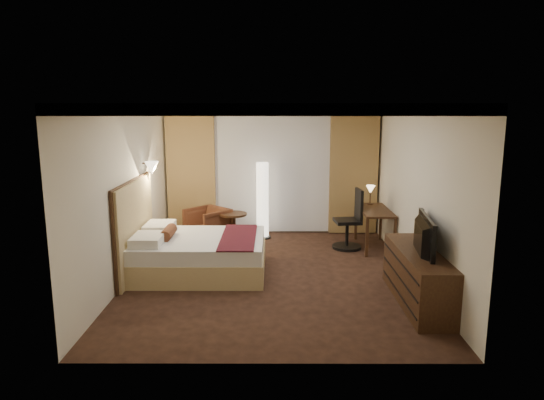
{
  "coord_description": "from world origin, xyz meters",
  "views": [
    {
      "loc": [
        0.02,
        -7.44,
        2.68
      ],
      "look_at": [
        0.0,
        0.4,
        1.15
      ],
      "focal_mm": 32.0,
      "sensor_mm": 36.0,
      "label": 1
    }
  ],
  "objects_px": {
    "armchair": "(208,223)",
    "television": "(418,229)",
    "floor_lamp": "(262,200)",
    "office_chair": "(347,219)",
    "desk": "(374,229)",
    "side_table": "(233,228)",
    "bed": "(201,255)",
    "dresser": "(417,277)"
  },
  "relations": [
    {
      "from": "floor_lamp",
      "to": "desk",
      "type": "relative_size",
      "value": 1.23
    },
    {
      "from": "side_table",
      "to": "desk",
      "type": "relative_size",
      "value": 0.47
    },
    {
      "from": "armchair",
      "to": "side_table",
      "type": "height_order",
      "value": "armchair"
    },
    {
      "from": "dresser",
      "to": "desk",
      "type": "bearing_deg",
      "value": 91.08
    },
    {
      "from": "armchair",
      "to": "floor_lamp",
      "type": "relative_size",
      "value": 0.47
    },
    {
      "from": "side_table",
      "to": "desk",
      "type": "distance_m",
      "value": 2.74
    },
    {
      "from": "armchair",
      "to": "office_chair",
      "type": "bearing_deg",
      "value": 34.0
    },
    {
      "from": "side_table",
      "to": "dresser",
      "type": "distance_m",
      "value": 4.07
    },
    {
      "from": "bed",
      "to": "side_table",
      "type": "bearing_deg",
      "value": 77.67
    },
    {
      "from": "bed",
      "to": "television",
      "type": "bearing_deg",
      "value": -21.3
    },
    {
      "from": "side_table",
      "to": "television",
      "type": "distance_m",
      "value": 4.12
    },
    {
      "from": "bed",
      "to": "desk",
      "type": "xyz_separation_m",
      "value": [
        3.11,
        1.44,
        0.07
      ]
    },
    {
      "from": "dresser",
      "to": "television",
      "type": "relative_size",
      "value": 1.73
    },
    {
      "from": "armchair",
      "to": "dresser",
      "type": "relative_size",
      "value": 0.39
    },
    {
      "from": "dresser",
      "to": "television",
      "type": "xyz_separation_m",
      "value": [
        -0.03,
        0.0,
        0.68
      ]
    },
    {
      "from": "bed",
      "to": "floor_lamp",
      "type": "relative_size",
      "value": 1.31
    },
    {
      "from": "office_chair",
      "to": "desk",
      "type": "bearing_deg",
      "value": -0.19
    },
    {
      "from": "desk",
      "to": "side_table",
      "type": "bearing_deg",
      "value": 173.08
    },
    {
      "from": "side_table",
      "to": "office_chair",
      "type": "distance_m",
      "value": 2.25
    },
    {
      "from": "bed",
      "to": "television",
      "type": "xyz_separation_m",
      "value": [
        3.13,
        -1.22,
        0.75
      ]
    },
    {
      "from": "armchair",
      "to": "television",
      "type": "xyz_separation_m",
      "value": [
        3.27,
        -3.1,
        0.68
      ]
    },
    {
      "from": "floor_lamp",
      "to": "office_chair",
      "type": "distance_m",
      "value": 1.8
    },
    {
      "from": "bed",
      "to": "side_table",
      "type": "relative_size",
      "value": 3.45
    },
    {
      "from": "floor_lamp",
      "to": "bed",
      "type": "bearing_deg",
      "value": -114.26
    },
    {
      "from": "floor_lamp",
      "to": "dresser",
      "type": "xyz_separation_m",
      "value": [
        2.2,
        -3.35,
        -0.42
      ]
    },
    {
      "from": "side_table",
      "to": "television",
      "type": "xyz_separation_m",
      "value": [
        2.74,
        -2.99,
        0.75
      ]
    },
    {
      "from": "armchair",
      "to": "office_chair",
      "type": "distance_m",
      "value": 2.77
    },
    {
      "from": "office_chair",
      "to": "dresser",
      "type": "distance_m",
      "value": 2.68
    },
    {
      "from": "floor_lamp",
      "to": "office_chair",
      "type": "height_order",
      "value": "floor_lamp"
    },
    {
      "from": "bed",
      "to": "office_chair",
      "type": "distance_m",
      "value": 2.94
    },
    {
      "from": "desk",
      "to": "office_chair",
      "type": "xyz_separation_m",
      "value": [
        -0.52,
        -0.05,
        0.2
      ]
    },
    {
      "from": "desk",
      "to": "television",
      "type": "relative_size",
      "value": 1.16
    },
    {
      "from": "desk",
      "to": "television",
      "type": "xyz_separation_m",
      "value": [
        0.02,
        -2.66,
        0.68
      ]
    },
    {
      "from": "side_table",
      "to": "floor_lamp",
      "type": "distance_m",
      "value": 0.83
    },
    {
      "from": "bed",
      "to": "office_chair",
      "type": "height_order",
      "value": "office_chair"
    },
    {
      "from": "side_table",
      "to": "office_chair",
      "type": "height_order",
      "value": "office_chair"
    },
    {
      "from": "armchair",
      "to": "desk",
      "type": "bearing_deg",
      "value": 36.5
    },
    {
      "from": "side_table",
      "to": "desk",
      "type": "xyz_separation_m",
      "value": [
        2.72,
        -0.33,
        0.08
      ]
    },
    {
      "from": "bed",
      "to": "side_table",
      "type": "height_order",
      "value": "bed"
    },
    {
      "from": "armchair",
      "to": "office_chair",
      "type": "relative_size",
      "value": 0.65
    },
    {
      "from": "armchair",
      "to": "floor_lamp",
      "type": "distance_m",
      "value": 1.2
    },
    {
      "from": "office_chair",
      "to": "side_table",
      "type": "bearing_deg",
      "value": 164.55
    }
  ]
}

